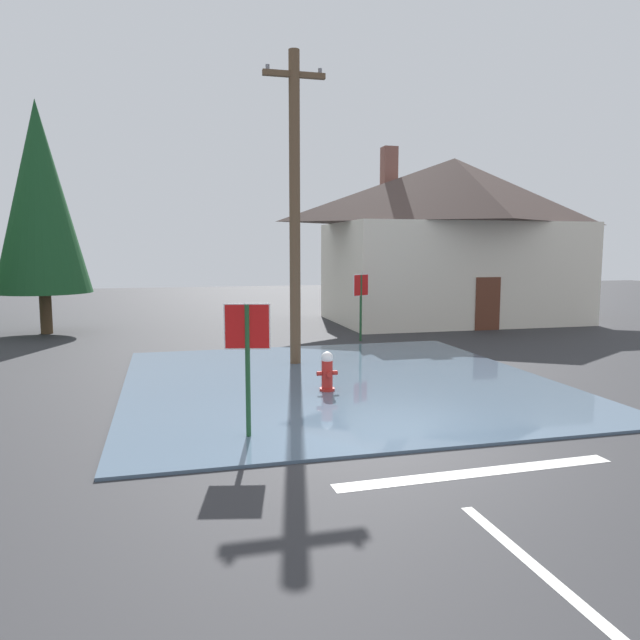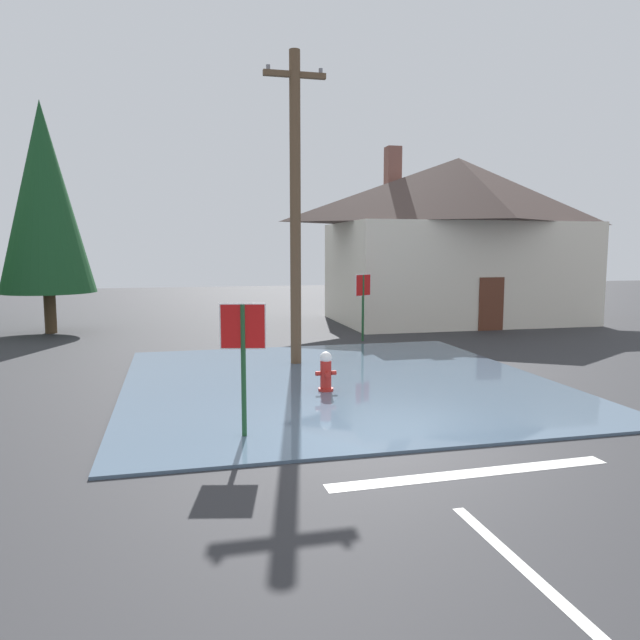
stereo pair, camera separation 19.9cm
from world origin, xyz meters
The scene contains 10 objects.
ground_plane centered at (0.00, 0.00, -0.05)m, with size 80.00×80.00×0.10m, color #2D2D30.
flood_puddle centered at (0.07, 4.13, 0.03)m, with size 9.56×9.85×0.05m, color #4C6075.
lane_stop_bar centered at (0.37, -1.75, 0.00)m, with size 4.17×0.30×0.01m, color silver.
lane_center_stripe centered at (-0.32, -4.39, 0.00)m, with size 3.32×0.14×0.01m, color silver.
stop_sign_near centered at (-2.49, 0.50, 1.58)m, with size 0.72×0.18×2.21m.
fire_hydrant centered at (-0.45, 3.20, 0.44)m, with size 0.45×0.39×0.90m.
utility_pole centered at (-0.45, 6.42, 4.18)m, with size 1.60×0.28×8.01m.
stop_sign_far centered at (2.52, 9.94, 1.59)m, with size 0.63×0.38×2.23m.
house centered at (8.00, 14.33, 3.52)m, with size 10.72×6.60×7.31m.
pine_tree_short_left centered at (-7.97, 14.42, 4.86)m, with size 3.30×3.30×8.26m.
Camera 1 is at (-3.71, -8.92, 3.08)m, focal length 33.68 mm.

